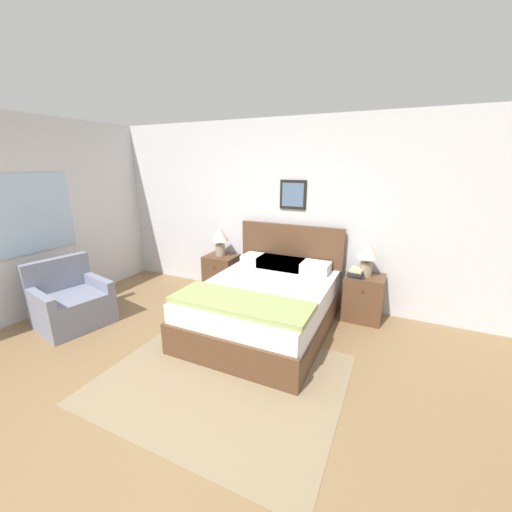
{
  "coord_description": "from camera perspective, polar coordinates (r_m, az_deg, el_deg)",
  "views": [
    {
      "loc": [
        1.68,
        -1.54,
        2.0
      ],
      "look_at": [
        0.26,
        1.5,
        1.0
      ],
      "focal_mm": 22.0,
      "sensor_mm": 36.0,
      "label": 1
    }
  ],
  "objects": [
    {
      "name": "book_hardcover_middle",
      "position": [
        4.23,
        17.85,
        -2.83
      ],
      "size": [
        0.21,
        0.29,
        0.04
      ],
      "rotation": [
        0.0,
        0.0,
        -0.11
      ],
      "color": "#232328",
      "rests_on": "book_thick_bottom"
    },
    {
      "name": "armchair",
      "position": [
        4.69,
        -30.61,
        -7.41
      ],
      "size": [
        0.89,
        0.92,
        0.83
      ],
      "rotation": [
        0.0,
        0.0,
        -1.78
      ],
      "color": "gray",
      "rests_on": "ground_plane"
    },
    {
      "name": "nightstand_near_window",
      "position": [
        5.03,
        -6.29,
        -3.25
      ],
      "size": [
        0.48,
        0.43,
        0.6
      ],
      "color": "brown",
      "rests_on": "ground_plane"
    },
    {
      "name": "table_lamp_by_door",
      "position": [
        4.19,
        19.63,
        0.47
      ],
      "size": [
        0.27,
        0.27,
        0.46
      ],
      "color": "gray",
      "rests_on": "nightstand_by_door"
    },
    {
      "name": "bed",
      "position": [
        3.94,
        1.66,
        -8.54
      ],
      "size": [
        1.53,
        1.96,
        1.16
      ],
      "color": "brown",
      "rests_on": "ground_plane"
    },
    {
      "name": "book_novel_upper",
      "position": [
        4.22,
        17.89,
        -2.39
      ],
      "size": [
        0.18,
        0.23,
        0.03
      ],
      "rotation": [
        0.0,
        0.0,
        -0.14
      ],
      "color": "beige",
      "rests_on": "book_hardcover_middle"
    },
    {
      "name": "ground_plane",
      "position": [
        3.03,
        -18.58,
        -25.64
      ],
      "size": [
        16.0,
        16.0,
        0.0
      ],
      "primitive_type": "plane",
      "color": "olive"
    },
    {
      "name": "wall_left",
      "position": [
        5.32,
        -31.61,
        6.62
      ],
      "size": [
        0.08,
        5.14,
        2.6
      ],
      "color": "silver",
      "rests_on": "ground_plane"
    },
    {
      "name": "nightstand_by_door",
      "position": [
        4.38,
        18.94,
        -7.17
      ],
      "size": [
        0.48,
        0.43,
        0.6
      ],
      "color": "brown",
      "rests_on": "ground_plane"
    },
    {
      "name": "wall_back",
      "position": [
        4.68,
        3.75,
        7.96
      ],
      "size": [
        7.8,
        0.09,
        2.6
      ],
      "color": "silver",
      "rests_on": "ground_plane"
    },
    {
      "name": "area_rug_main",
      "position": [
        3.26,
        -6.09,
        -21.17
      ],
      "size": [
        2.23,
        1.83,
        0.01
      ],
      "color": "#897556",
      "rests_on": "ground_plane"
    },
    {
      "name": "book_thick_bottom",
      "position": [
        4.24,
        17.81,
        -3.25
      ],
      "size": [
        0.22,
        0.25,
        0.03
      ],
      "rotation": [
        0.0,
        0.0,
        0.04
      ],
      "color": "#232328",
      "rests_on": "nightstand_by_door"
    },
    {
      "name": "table_lamp_near_window",
      "position": [
        4.87,
        -6.59,
        3.49
      ],
      "size": [
        0.27,
        0.27,
        0.46
      ],
      "color": "gray",
      "rests_on": "nightstand_near_window"
    }
  ]
}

